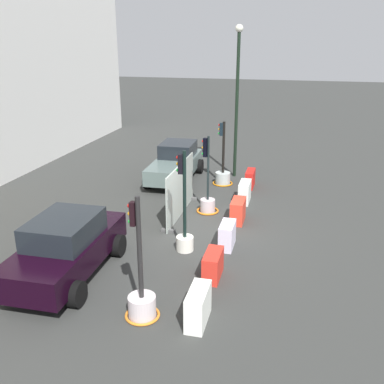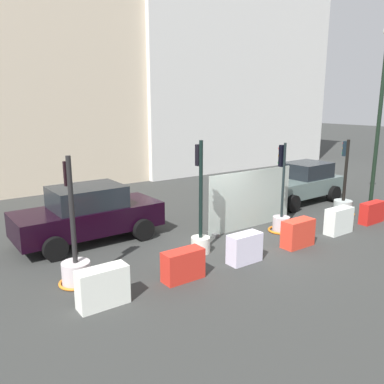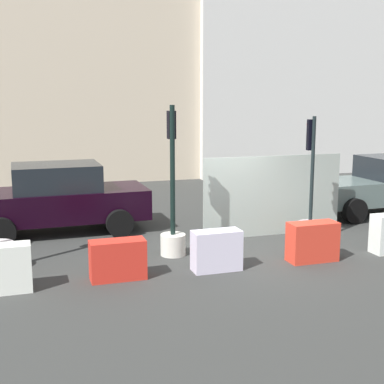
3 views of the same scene
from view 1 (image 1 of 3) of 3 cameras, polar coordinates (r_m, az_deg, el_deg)
name	(u,v)px [view 1 (image 1 of 3)]	position (r m, az deg, el deg)	size (l,w,h in m)	color
ground_plane	(205,231)	(15.69, 1.76, -5.07)	(120.00, 120.00, 0.00)	#323432
traffic_light_0	(142,299)	(11.05, -6.60, -13.69)	(0.88, 0.88, 3.17)	beige
traffic_light_1	(184,229)	(14.00, -1.00, -4.80)	(0.56, 0.56, 3.32)	silver
traffic_light_2	(207,200)	(17.18, 2.04, -1.06)	(0.88, 0.88, 3.04)	#B7A8AD
traffic_light_3	(223,174)	(20.52, 4.03, 2.35)	(0.95, 0.95, 2.96)	#ABB4B2
construction_barrier_0	(198,306)	(10.82, 0.80, -14.70)	(1.12, 0.45, 0.88)	white
construction_barrier_1	(213,265)	(12.66, 2.75, -9.51)	(1.07, 0.46, 0.78)	red
construction_barrier_2	(227,235)	(14.40, 4.61, -5.66)	(1.00, 0.45, 0.83)	silver
construction_barrier_3	(238,211)	(16.37, 6.01, -2.47)	(1.07, 0.48, 0.85)	red
construction_barrier_4	(245,192)	(18.33, 6.89, -0.01)	(1.06, 0.44, 0.88)	silver
construction_barrier_5	(250,179)	(20.26, 7.59, 1.73)	(1.11, 0.37, 0.78)	red
car_black_sedan	(66,247)	(13.06, -16.08, -6.87)	(4.60, 2.31, 1.79)	black
car_grey_saloon	(176,162)	(21.07, -2.15, 3.87)	(4.64, 2.28, 1.71)	slate
street_lamp_post	(237,91)	(21.04, 5.93, 13.03)	(0.36, 0.36, 7.09)	black
site_fence_panel	(181,191)	(16.75, -1.49, 0.15)	(3.75, 0.50, 2.04)	#9BA79E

